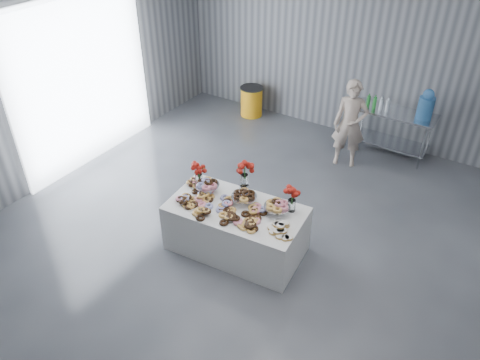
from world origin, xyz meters
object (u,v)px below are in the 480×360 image
object	(u,v)px
prep_table	(393,125)
trash_barrel	(252,101)
water_jug	(426,105)
person	(350,124)
display_table	(236,229)

from	to	relation	value
prep_table	trash_barrel	world-z (taller)	prep_table
water_jug	person	xyz separation A→B (m)	(-1.07, -0.78, -0.33)
water_jug	display_table	bearing A→B (deg)	-111.49
water_jug	person	bearing A→B (deg)	-143.98
water_jug	trash_barrel	size ratio (longest dim) A/B	0.84
prep_table	water_jug	size ratio (longest dim) A/B	2.71
display_table	water_jug	bearing A→B (deg)	68.51
water_jug	trash_barrel	bearing A→B (deg)	180.00
prep_table	water_jug	world-z (taller)	water_jug
prep_table	person	distance (m)	0.98
trash_barrel	person	bearing A→B (deg)	-17.04
display_table	person	size ratio (longest dim) A/B	1.16
prep_table	trash_barrel	size ratio (longest dim) A/B	2.29
display_table	prep_table	bearing A→B (deg)	75.22
water_jug	person	world-z (taller)	person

